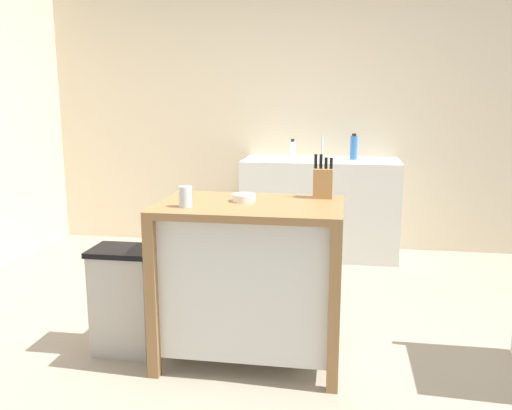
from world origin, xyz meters
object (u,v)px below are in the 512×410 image
at_px(knife_block, 323,182).
at_px(bottle_hand_soap, 354,147).
at_px(sink_faucet, 322,146).
at_px(trash_bin, 125,300).
at_px(bottle_dish_soap, 293,150).
at_px(bowl_stoneware_deep, 244,197).
at_px(kitchen_island, 250,273).
at_px(drinking_cup, 185,197).

xyz_separation_m(knife_block, bottle_hand_soap, (0.21, 2.00, 0.02)).
bearing_deg(sink_faucet, trash_bin, -114.14).
height_order(knife_block, bottle_dish_soap, knife_block).
bearing_deg(bowl_stoneware_deep, knife_block, 22.69).
height_order(knife_block, trash_bin, knife_block).
bearing_deg(bottle_hand_soap, kitchen_island, -104.85).
distance_m(trash_bin, sink_faucet, 2.64).
bearing_deg(trash_bin, sink_faucet, 65.86).
xyz_separation_m(trash_bin, sink_faucet, (1.04, 2.32, 0.70)).
height_order(sink_faucet, bottle_dish_soap, sink_faucet).
bearing_deg(bowl_stoneware_deep, drinking_cup, -144.25).
relative_size(bowl_stoneware_deep, drinking_cup, 1.19).
xyz_separation_m(bowl_stoneware_deep, trash_bin, (-0.70, -0.07, -0.62)).
height_order(bowl_stoneware_deep, sink_faucet, sink_faucet).
xyz_separation_m(drinking_cup, trash_bin, (-0.42, 0.13, -0.65)).
xyz_separation_m(drinking_cup, bottle_dish_soap, (0.35, 2.31, 0.03)).
bearing_deg(bowl_stoneware_deep, kitchen_island, -46.33).
distance_m(kitchen_island, drinking_cup, 0.58).
bearing_deg(bottle_hand_soap, bottle_dish_soap, -172.43).
xyz_separation_m(bowl_stoneware_deep, bottle_hand_soap, (0.63, 2.18, 0.09)).
xyz_separation_m(kitchen_island, bottle_hand_soap, (0.59, 2.23, 0.51)).
distance_m(bowl_stoneware_deep, trash_bin, 0.94).
bearing_deg(knife_block, bowl_stoneware_deep, -157.31).
relative_size(sink_faucet, bottle_dish_soap, 1.17).
height_order(drinking_cup, trash_bin, drinking_cup).
distance_m(kitchen_island, bottle_hand_soap, 2.36).
xyz_separation_m(bowl_stoneware_deep, drinking_cup, (-0.28, -0.20, 0.03)).
bearing_deg(drinking_cup, bottle_hand_soap, 69.03).
relative_size(kitchen_island, bottle_dish_soap, 5.36).
height_order(kitchen_island, bottle_dish_soap, bottle_dish_soap).
bearing_deg(drinking_cup, kitchen_island, 25.51).
bearing_deg(kitchen_island, sink_faucet, 82.67).
bearing_deg(bottle_dish_soap, kitchen_island, -90.77).
xyz_separation_m(bottle_dish_soap, bottle_hand_soap, (0.56, 0.07, 0.03)).
xyz_separation_m(drinking_cup, bottle_hand_soap, (0.91, 2.38, 0.05)).
height_order(bottle_dish_soap, bottle_hand_soap, bottle_hand_soap).
bearing_deg(bottle_hand_soap, drinking_cup, -110.97).
distance_m(bowl_stoneware_deep, drinking_cup, 0.34).
distance_m(bowl_stoneware_deep, bottle_hand_soap, 2.27).
relative_size(knife_block, bottle_hand_soap, 1.05).
height_order(drinking_cup, bottle_dish_soap, bottle_dish_soap).
bearing_deg(trash_bin, bowl_stoneware_deep, 5.92).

